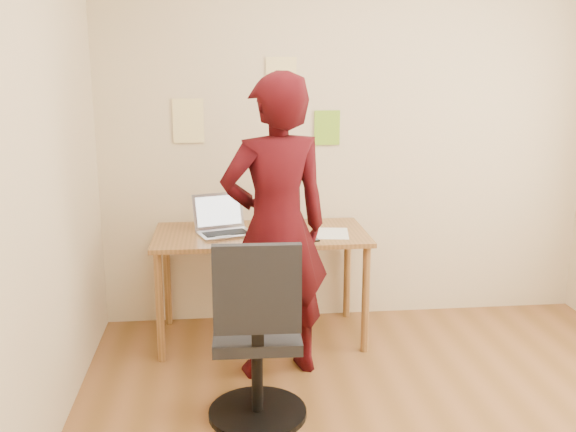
{
  "coord_description": "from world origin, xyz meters",
  "views": [
    {
      "loc": [
        -0.91,
        -2.72,
        1.82
      ],
      "look_at": [
        -0.52,
        0.95,
        0.95
      ],
      "focal_mm": 40.0,
      "sensor_mm": 36.0,
      "label": 1
    }
  ],
  "objects": [
    {
      "name": "person",
      "position": [
        -0.6,
        0.87,
        0.9
      ],
      "size": [
        0.74,
        0.58,
        1.79
      ],
      "primitive_type": "imported",
      "rotation": [
        0.0,
        0.0,
        3.39
      ],
      "color": "#35070B",
      "rests_on": "ground"
    },
    {
      "name": "paper_sheet",
      "position": [
        -0.19,
        1.31,
        0.74
      ],
      "size": [
        0.25,
        0.32,
        0.0
      ],
      "primitive_type": "cube",
      "rotation": [
        0.0,
        0.0,
        -0.15
      ],
      "color": "white",
      "rests_on": "desk"
    },
    {
      "name": "room",
      "position": [
        0.0,
        0.0,
        1.35
      ],
      "size": [
        3.58,
        3.58,
        2.78
      ],
      "color": "brown",
      "rests_on": "ground"
    },
    {
      "name": "wall_note_left",
      "position": [
        -1.12,
        1.74,
        1.45
      ],
      "size": [
        0.21,
        0.0,
        0.3
      ],
      "primitive_type": "cube",
      "color": "#FBE396",
      "rests_on": "room"
    },
    {
      "name": "laptop",
      "position": [
        -0.9,
        1.39,
        0.79
      ],
      "size": [
        0.42,
        0.39,
        0.25
      ],
      "rotation": [
        0.0,
        0.0,
        0.3
      ],
      "color": "#B0B0B7",
      "rests_on": "desk"
    },
    {
      "name": "office_chair",
      "position": [
        -0.75,
        0.3,
        0.43
      ],
      "size": [
        0.52,
        0.52,
        1.01
      ],
      "rotation": [
        0.0,
        0.0,
        -0.03
      ],
      "color": "black",
      "rests_on": "ground"
    },
    {
      "name": "desk",
      "position": [
        -0.66,
        1.38,
        0.65
      ],
      "size": [
        1.4,
        0.7,
        0.74
      ],
      "color": "olive",
      "rests_on": "ground"
    },
    {
      "name": "wall_note_mid",
      "position": [
        -0.48,
        1.74,
        1.72
      ],
      "size": [
        0.21,
        0.0,
        0.3
      ],
      "primitive_type": "cube",
      "color": "#FBE396",
      "rests_on": "room"
    },
    {
      "name": "wall_note_right",
      "position": [
        -0.16,
        1.74,
        1.39
      ],
      "size": [
        0.18,
        0.0,
        0.24
      ],
      "primitive_type": "cube",
      "color": "#7FB729",
      "rests_on": "room"
    },
    {
      "name": "phone",
      "position": [
        -0.34,
        1.17,
        0.74
      ],
      "size": [
        0.08,
        0.13,
        0.01
      ],
      "rotation": [
        0.0,
        0.0,
        0.22
      ],
      "color": "black",
      "rests_on": "desk"
    }
  ]
}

